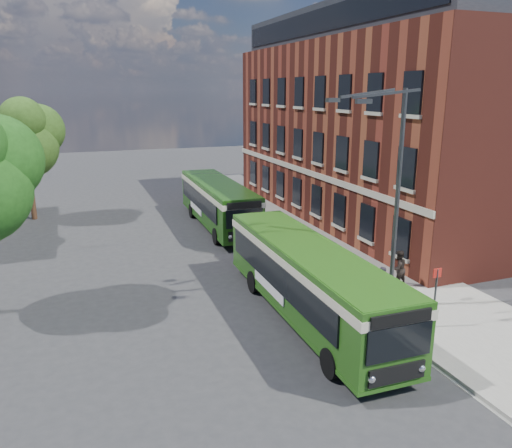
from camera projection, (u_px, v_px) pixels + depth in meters
name	position (u px, v px, depth m)	size (l,w,h in m)	color
ground	(257.00, 308.00, 21.05)	(120.00, 120.00, 0.00)	#2A2A2D
pavement	(318.00, 239.00, 30.62)	(6.00, 48.00, 0.15)	gray
kerb_line	(272.00, 245.00, 29.61)	(0.12, 48.00, 0.01)	beige
brick_office	(385.00, 119.00, 34.79)	(12.10, 26.00, 14.20)	maroon
street_lamp	(390.00, 199.00, 19.61)	(2.96, 2.38, 9.00)	#343738
bus_stop_sign	(435.00, 294.00, 18.73)	(0.35, 0.08, 2.52)	#343738
bus_front	(308.00, 275.00, 19.73)	(2.75, 12.24, 3.02)	#255715
bus_rear	(218.00, 200.00, 33.22)	(2.82, 11.70, 3.02)	#1C4C10
pedestrian_a	(381.00, 284.00, 21.15)	(0.58, 0.38, 1.59)	black
pedestrian_b	(398.00, 269.00, 22.81)	(0.84, 0.65, 1.73)	black
tree_right	(26.00, 137.00, 34.07)	(5.04, 4.79, 8.51)	#3B2515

